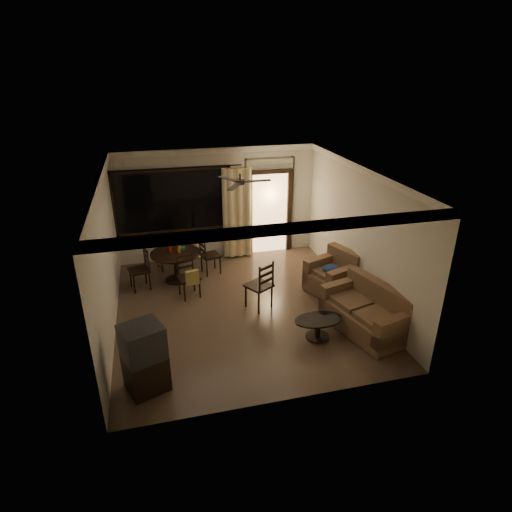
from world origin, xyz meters
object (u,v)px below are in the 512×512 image
object	(u,v)px
dining_chair_west	(140,277)
sofa	(368,313)
side_chair	(259,294)
dining_chair_east	(210,262)
dining_chair_north	(166,258)
dining_table	(176,258)
coffee_table	(318,325)
tv_cabinet	(144,358)
armchair	(334,276)
dining_chair_south	(189,284)

from	to	relation	value
dining_chair_west	sofa	xyz separation A→B (m)	(4.12, -2.72, 0.07)
sofa	side_chair	xyz separation A→B (m)	(-1.76, 1.28, -0.04)
dining_chair_east	dining_chair_north	xyz separation A→B (m)	(-1.00, 0.50, 0.00)
dining_chair_east	sofa	size ratio (longest dim) A/B	0.52
dining_table	sofa	size ratio (longest dim) A/B	0.61
coffee_table	dining_chair_west	bearing A→B (deg)	138.85
dining_chair_west	tv_cabinet	bearing A→B (deg)	-12.71
dining_chair_north	sofa	distance (m)	5.03
armchair	side_chair	xyz separation A→B (m)	(-1.75, -0.26, -0.07)
dining_table	coffee_table	world-z (taller)	dining_table
dining_chair_west	dining_chair_east	bearing A→B (deg)	90.00
sofa	dining_chair_south	bearing A→B (deg)	131.20
dining_chair_west	side_chair	bearing A→B (deg)	44.69
dining_chair_east	dining_chair_north	bearing A→B (deg)	49.71
dining_chair_east	dining_chair_north	world-z (taller)	same
armchair	coffee_table	size ratio (longest dim) A/B	1.31
dining_chair_east	coffee_table	size ratio (longest dim) A/B	1.07
dining_table	armchair	world-z (taller)	armchair
dining_table	sofa	world-z (taller)	dining_table
dining_chair_south	sofa	world-z (taller)	dining_chair_south
dining_table	armchair	distance (m)	3.58
dining_chair_east	armchair	distance (m)	2.95
tv_cabinet	coffee_table	xyz separation A→B (m)	(3.06, 0.63, -0.30)
tv_cabinet	side_chair	size ratio (longest dim) A/B	1.07
coffee_table	dining_chair_east	bearing A→B (deg)	115.61
dining_chair_south	armchair	world-z (taller)	dining_chair_south
armchair	sofa	bearing A→B (deg)	-109.96
dining_chair_west	armchair	bearing A→B (deg)	60.07
dining_chair_south	armchair	xyz separation A→B (m)	(3.09, -0.55, 0.07)
armchair	side_chair	world-z (taller)	side_chair
dining_chair_west	tv_cabinet	size ratio (longest dim) A/B	0.85
coffee_table	dining_table	bearing A→B (deg)	128.24
tv_cabinet	side_chair	xyz separation A→B (m)	(2.28, 1.92, -0.25)
sofa	armchair	world-z (taller)	armchair
sofa	armchair	size ratio (longest dim) A/B	1.57
dining_chair_east	dining_chair_south	size ratio (longest dim) A/B	1.00
dining_chair_west	armchair	distance (m)	4.27
dining_chair_west	dining_chair_north	distance (m)	1.09
sofa	side_chair	size ratio (longest dim) A/B	1.74
dining_chair_east	coffee_table	bearing A→B (deg)	-168.32
dining_chair_east	side_chair	bearing A→B (deg)	-172.23
tv_cabinet	dining_table	bearing A→B (deg)	57.02
dining_table	tv_cabinet	world-z (taller)	tv_cabinet
sofa	armchair	distance (m)	1.54
dining_chair_west	dining_table	bearing A→B (deg)	90.09
sofa	side_chair	bearing A→B (deg)	129.13
dining_table	dining_chair_west	size ratio (longest dim) A/B	1.18
tv_cabinet	armchair	distance (m)	4.59
tv_cabinet	side_chair	bearing A→B (deg)	18.84
sofa	coffee_table	size ratio (longest dim) A/B	2.06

